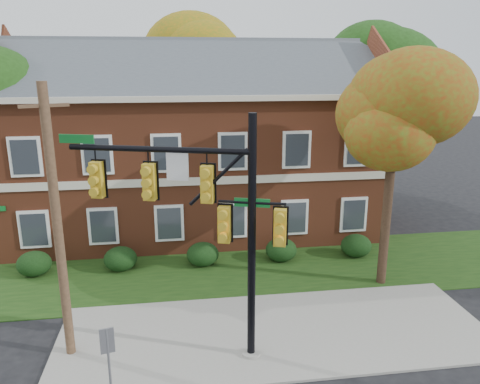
{
  "coord_description": "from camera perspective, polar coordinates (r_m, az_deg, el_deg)",
  "views": [
    {
      "loc": [
        -3.08,
        -12.23,
        8.56
      ],
      "look_at": [
        -0.89,
        3.0,
        4.31
      ],
      "focal_mm": 35.0,
      "sensor_mm": 36.0,
      "label": 1
    }
  ],
  "objects": [
    {
      "name": "ground",
      "position": [
        15.25,
        5.19,
        -18.79
      ],
      "size": [
        120.0,
        120.0,
        0.0
      ],
      "primitive_type": "plane",
      "color": "black",
      "rests_on": "ground"
    },
    {
      "name": "sidewalk",
      "position": [
        16.04,
        4.34,
        -16.7
      ],
      "size": [
        14.0,
        5.0,
        0.08
      ],
      "primitive_type": "cube",
      "color": "gray",
      "rests_on": "ground"
    },
    {
      "name": "grass_strip",
      "position": [
        20.37,
        1.29,
        -9.35
      ],
      "size": [
        30.0,
        6.0,
        0.04
      ],
      "primitive_type": "cube",
      "color": "#193811",
      "rests_on": "ground"
    },
    {
      "name": "apartment_building",
      "position": [
        24.47,
        -5.61,
        6.97
      ],
      "size": [
        18.8,
        8.8,
        9.74
      ],
      "color": "brown",
      "rests_on": "ground"
    },
    {
      "name": "hedge_far_left",
      "position": [
        21.4,
        -23.81,
        -8.0
      ],
      "size": [
        1.4,
        1.26,
        1.05
      ],
      "primitive_type": "ellipsoid",
      "color": "black",
      "rests_on": "ground"
    },
    {
      "name": "hedge_left",
      "position": [
        20.71,
        -14.37,
        -7.9
      ],
      "size": [
        1.4,
        1.26,
        1.05
      ],
      "primitive_type": "ellipsoid",
      "color": "black",
      "rests_on": "ground"
    },
    {
      "name": "hedge_center",
      "position": [
        20.6,
        -4.57,
        -7.57
      ],
      "size": [
        1.4,
        1.26,
        1.05
      ],
      "primitive_type": "ellipsoid",
      "color": "black",
      "rests_on": "ground"
    },
    {
      "name": "hedge_right",
      "position": [
        21.07,
        5.04,
        -7.04
      ],
      "size": [
        1.4,
        1.26,
        1.05
      ],
      "primitive_type": "ellipsoid",
      "color": "black",
      "rests_on": "ground"
    },
    {
      "name": "hedge_far_right",
      "position": [
        22.1,
        13.97,
        -6.36
      ],
      "size": [
        1.4,
        1.26,
        1.05
      ],
      "primitive_type": "ellipsoid",
      "color": "black",
      "rests_on": "ground"
    },
    {
      "name": "tree_near_right",
      "position": [
        18.21,
        19.22,
        8.63
      ],
      "size": [
        4.5,
        4.25,
        8.58
      ],
      "color": "black",
      "rests_on": "ground"
    },
    {
      "name": "tree_right_rear",
      "position": [
        27.95,
        18.7,
        13.76
      ],
      "size": [
        6.3,
        5.95,
        10.62
      ],
      "color": "black",
      "rests_on": "ground"
    },
    {
      "name": "tree_far_rear",
      "position": [
        32.12,
        -4.02,
        15.91
      ],
      "size": [
        6.84,
        6.46,
        11.52
      ],
      "color": "black",
      "rests_on": "ground"
    },
    {
      "name": "traffic_signal",
      "position": [
        13.17,
        -4.2,
        -2.38
      ],
      "size": [
        6.3,
        2.13,
        7.31
      ],
      "rotation": [
        0.0,
        0.0,
        -0.3
      ],
      "color": "gray",
      "rests_on": "ground"
    },
    {
      "name": "utility_pole",
      "position": [
        14.15,
        -21.36,
        -3.98
      ],
      "size": [
        1.2,
        0.58,
        8.12
      ],
      "rotation": [
        0.0,
        0.0,
        0.4
      ],
      "color": "#463220",
      "rests_on": "ground"
    },
    {
      "name": "sign_post",
      "position": [
        12.56,
        -15.74,
        -18.72
      ],
      "size": [
        0.35,
        0.12,
        2.4
      ],
      "rotation": [
        0.0,
        0.0,
        0.23
      ],
      "color": "slate",
      "rests_on": "ground"
    }
  ]
}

